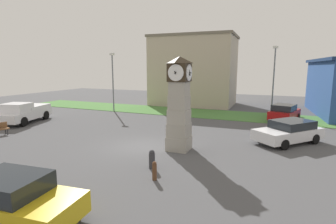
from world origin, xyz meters
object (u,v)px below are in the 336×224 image
Objects in this scene: bollard_near_tower at (154,171)px; street_lamp_near_road at (274,76)px; clock_tower at (179,106)px; pickup_truck at (24,112)px; bollard_mid_row at (152,159)px; street_lamp_far_side at (113,78)px; car_by_building at (15,200)px; car_silver_hatch at (284,113)px; car_far_lot at (289,131)px.

street_lamp_near_road is at bearing 78.15° from bollard_near_tower.
clock_tower is 15.76m from pickup_truck.
clock_tower is at bearing 87.22° from bollard_mid_row.
car_by_building is at bearing -63.24° from street_lamp_far_side.
street_lamp_far_side is (-9.81, 19.46, 2.93)m from car_by_building.
bollard_mid_row is 0.17× the size of pickup_truck.
bollard_near_tower is at bearing -83.04° from clock_tower.
bollard_mid_row is at bearing -92.78° from clock_tower.
street_lamp_near_road is (-1.19, 3.44, 3.23)m from car_silver_hatch.
car_far_lot is 0.73× the size of street_lamp_far_side.
car_far_lot is 0.85× the size of pickup_truck.
street_lamp_near_road is at bearing 97.22° from car_far_lot.
car_by_building is 22.29m from car_silver_hatch.
pickup_truck reaches higher than bollard_mid_row.
street_lamp_far_side reaches higher than bollard_near_tower.
car_silver_hatch is 0.66× the size of street_lamp_far_side.
car_far_lot is at bearing 34.67° from clock_tower.
street_lamp_near_road reaches higher than car_by_building.
clock_tower is 4.99m from bollard_near_tower.
car_by_building is at bearing -105.45° from street_lamp_near_road.
clock_tower reaches higher than bollard_mid_row.
car_by_building is 0.60× the size of street_lamp_near_road.
car_by_building is at bearing -102.72° from clock_tower.
car_silver_hatch is (5.31, 16.22, 0.37)m from bollard_near_tower.
pickup_truck is at bearing 161.12° from bollard_mid_row.
clock_tower reaches higher than car_by_building.
car_silver_hatch is at bearing 24.63° from pickup_truck.
car_silver_hatch is at bearing 68.24° from bollard_mid_row.
street_lamp_near_road reaches higher than car_silver_hatch.
clock_tower is 5.89× the size of bollard_mid_row.
car_far_lot is 1.11× the size of car_silver_hatch.
bollard_mid_row is 0.13× the size of street_lamp_near_road.
bollard_near_tower is (0.54, -4.43, -2.22)m from clock_tower.
bollard_near_tower is 10.25m from car_far_lot.
pickup_truck is at bearing 172.75° from clock_tower.
car_far_lot is at bearing -82.78° from street_lamp_near_road.
bollard_mid_row is (-0.70, 1.15, 0.04)m from bollard_near_tower.
street_lamp_near_road is at bearing 16.26° from street_lamp_far_side.
car_far_lot is (6.22, 7.47, 0.29)m from bollard_mid_row.
car_by_building is 0.99× the size of car_silver_hatch.
car_by_building is 0.89× the size of car_far_lot.
street_lamp_near_road is at bearing 74.55° from car_by_building.
car_silver_hatch is 4.86m from street_lamp_near_road.
pickup_truck is (-13.50, 11.03, 0.14)m from car_by_building.
street_lamp_near_road is (6.71, 24.28, 3.23)m from car_by_building.
street_lamp_far_side reaches higher than bollard_mid_row.
street_lamp_far_side reaches higher than clock_tower.
car_silver_hatch is (7.90, 20.84, 0.00)m from car_by_building.
car_far_lot is 11.59m from street_lamp_near_road.
street_lamp_near_road is (4.13, 19.66, 3.59)m from bollard_near_tower.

